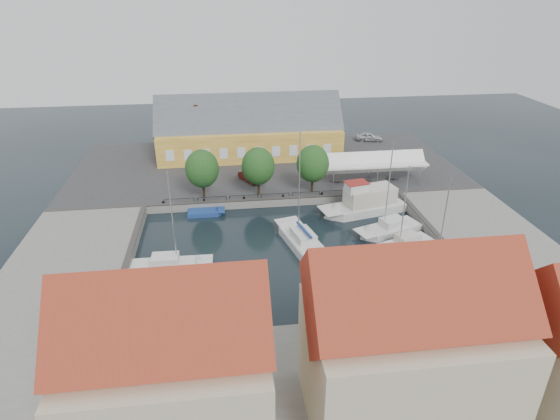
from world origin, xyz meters
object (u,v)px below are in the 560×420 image
Objects in this scene: center_sailboat at (302,242)px; west_boat_c at (170,268)px; warehouse at (245,133)px; launch_nw at (206,214)px; car_silver at (369,137)px; trawler at (366,205)px; east_boat_a at (389,230)px; tent_canopy at (374,163)px; launch_sw at (145,313)px; east_boat_c at (441,274)px; east_boat_b at (404,247)px; car_red at (250,177)px.

west_boat_c is (-13.83, -3.17, -0.10)m from center_sailboat.
warehouse is 6.16× the size of launch_nw.
car_silver is (21.55, 3.89, -2.66)m from warehouse.
car_silver is 26.39m from trawler.
east_boat_a reaches higher than west_boat_c.
east_boat_a is at bearing -77.12° from trawler.
tent_canopy reaches higher than launch_sw.
east_boat_c is at bearing -9.68° from west_boat_c.
trawler is at bearing 175.59° from car_silver.
east_boat_b reaches higher than trawler.
launch_nw is (-22.82, 16.56, -0.17)m from east_boat_c.
tent_canopy is at bearing 41.12° from launch_sw.
east_boat_c is (-4.99, -39.76, -1.51)m from car_silver.
launch_sw is (-27.72, -2.22, -0.17)m from east_boat_c.
car_red is 9.78m from launch_nw.
east_boat_a reaches higher than car_silver.
center_sailboat is at bearing 12.90° from west_boat_c.
launch_nw is (-6.00, -7.57, -1.56)m from car_red.
car_silver is 36.26m from launch_nw.
tent_canopy reaches higher than car_silver.
east_boat_b is 27.22m from launch_sw.
warehouse is at bearing 73.67° from launch_sw.
launch_nw is at bearing 174.52° from trawler.
launch_nw is at bearing 139.55° from center_sailboat.
east_boat_b is at bearing 106.40° from east_boat_c.
tent_canopy is at bearing 33.79° from west_boat_c.
east_boat_c is (1.92, -9.25, -0.00)m from east_boat_a.
east_boat_b reaches higher than car_silver.
car_red reaches higher than launch_sw.
launch_sw is (-26.13, -7.64, -0.17)m from east_boat_b.
trawler is 2.44× the size of launch_sw.
launch_sw is 1.00× the size of launch_nw.
east_boat_a reaches higher than car_red.
east_boat_c reaches higher than launch_sw.
car_red is 0.37× the size of east_boat_c.
launch_nw is (-19.66, 1.89, -0.93)m from trawler.
warehouse is 22.06m from car_silver.
car_silver reaches higher than car_red.
east_boat_b is 23.97m from launch_nw.
east_boat_b is 5.64m from east_boat_c.
west_boat_c is at bearing -146.21° from tent_canopy.
warehouse is at bearing 116.18° from east_boat_b.
east_boat_a reaches higher than launch_sw.
launch_nw is at bearing -158.46° from car_red.
east_boat_c reaches higher than east_boat_b.
east_boat_b is at bearing -177.27° from car_silver.
car_silver reaches higher than launch_sw.
west_boat_c is at bearing 77.03° from launch_sw.
trawler reaches higher than launch_nw.
east_boat_b is 0.93× the size of west_boat_c.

